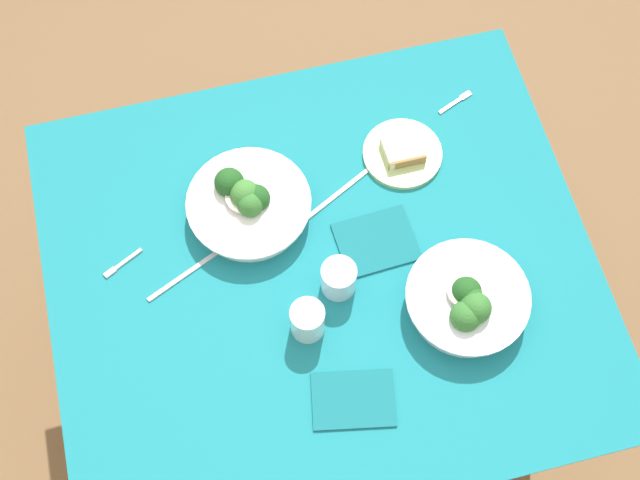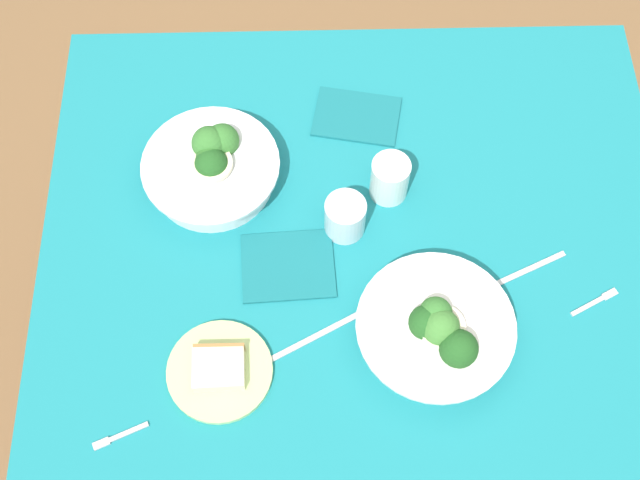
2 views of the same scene
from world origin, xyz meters
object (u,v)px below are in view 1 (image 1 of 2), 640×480
water_glass_center (308,320)px  fork_by_far_bowl (456,101)px  broccoli_bowl_far (248,204)px  bread_side_plate (403,153)px  water_glass_side (339,278)px  napkin_folded_lower (353,399)px  broccoli_bowl_near (467,301)px  fork_by_near_bowl (121,264)px  table_knife_right (184,276)px  table_knife_left (342,190)px  napkin_folded_upper (376,242)px

water_glass_center → fork_by_far_bowl: (0.48, 0.46, -0.04)m
broccoli_bowl_far → bread_side_plate: size_ratio=1.50×
water_glass_side → napkin_folded_lower: (-0.03, -0.25, -0.04)m
napkin_folded_lower → fork_by_far_bowl: bearing=56.4°
water_glass_side → fork_by_far_bowl: size_ratio=0.88×
broccoli_bowl_near → fork_by_near_bowl: (-0.70, 0.28, -0.04)m
water_glass_center → napkin_folded_lower: bearing=-72.8°
broccoli_bowl_near → table_knife_right: (-0.57, 0.22, -0.04)m
broccoli_bowl_far → water_glass_side: size_ratio=3.41×
broccoli_bowl_far → water_glass_side: bearing=-56.1°
bread_side_plate → table_knife_left: bread_side_plate is taller
water_glass_side → napkin_folded_lower: 0.25m
water_glass_center → fork_by_near_bowl: size_ratio=0.99×
napkin_folded_upper → napkin_folded_lower: bearing=-113.0°
napkin_folded_lower → bread_side_plate: bearing=64.0°
broccoli_bowl_far → table_knife_left: (0.22, -0.00, -0.03)m
water_glass_side → table_knife_right: size_ratio=0.44×
table_knife_left → napkin_folded_upper: 0.15m
broccoli_bowl_far → napkin_folded_upper: 0.30m
napkin_folded_lower → water_glass_side: bearing=82.5°
fork_by_near_bowl → napkin_folded_upper: 0.56m
broccoli_bowl_near → water_glass_center: broccoli_bowl_near is taller
broccoli_bowl_near → fork_by_far_bowl: broccoli_bowl_near is taller
broccoli_bowl_far → napkin_folded_lower: bearing=-76.2°
bread_side_plate → fork_by_near_bowl: size_ratio=1.98×
water_glass_center → fork_by_far_bowl: 0.67m
table_knife_left → table_knife_right: same height
fork_by_far_bowl → bread_side_plate: bearing=-169.5°
broccoli_bowl_far → broccoli_bowl_near: size_ratio=1.05×
water_glass_center → bread_side_plate: bearing=48.7°
fork_by_far_bowl → fork_by_near_bowl: same height
broccoli_bowl_far → napkin_folded_upper: (0.26, -0.14, -0.03)m
broccoli_bowl_far → water_glass_center: size_ratio=3.02×
fork_by_near_bowl → table_knife_left: (0.51, 0.06, -0.00)m
broccoli_bowl_near → napkin_folded_upper: (-0.14, 0.19, -0.04)m
bread_side_plate → fork_by_near_bowl: bread_side_plate is taller
water_glass_side → table_knife_left: bearing=73.2°
napkin_folded_upper → napkin_folded_lower: 0.36m
broccoli_bowl_near → napkin_folded_lower: size_ratio=1.55×
broccoli_bowl_near → napkin_folded_upper: broccoli_bowl_near is taller
broccoli_bowl_far → table_knife_left: bearing=-0.1°
fork_by_near_bowl → fork_by_far_bowl: bearing=168.2°
water_glass_center → fork_by_far_bowl: water_glass_center is taller
fork_by_near_bowl → napkin_folded_upper: bearing=144.7°
bread_side_plate → water_glass_side: 0.36m
broccoli_bowl_far → table_knife_left: broccoli_bowl_far is taller
table_knife_right → water_glass_center: bearing=118.3°
napkin_folded_lower → water_glass_center: bearing=107.2°
broccoli_bowl_far → bread_side_plate: 0.38m
napkin_folded_upper → fork_by_near_bowl: bearing=171.6°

